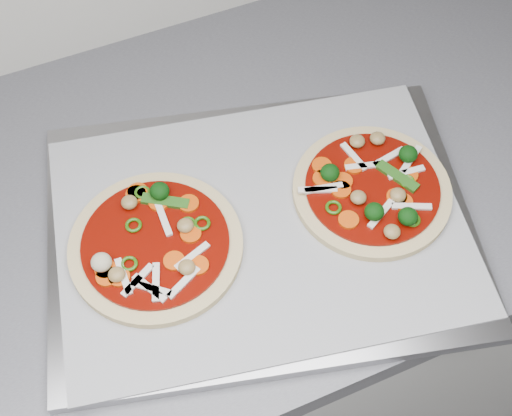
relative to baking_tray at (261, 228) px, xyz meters
name	(u,v)px	position (x,y,z in m)	size (l,w,h in m)	color
base_cabinet	(162,358)	(-0.15, 0.08, -0.48)	(3.60, 0.60, 0.86)	silver
countertop	(123,229)	(-0.15, 0.08, -0.03)	(3.60, 0.60, 0.04)	slate
baking_tray	(261,228)	(0.00, 0.00, 0.00)	(0.51, 0.38, 0.02)	gray
parchment	(261,224)	(0.00, 0.00, 0.01)	(0.49, 0.36, 0.00)	#9A9BA0
pizza_left	(155,244)	(-0.13, 0.02, 0.02)	(0.29, 0.29, 0.03)	#D8BB81
pizza_right	(372,189)	(0.14, -0.01, 0.02)	(0.22, 0.22, 0.03)	#D8BB81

